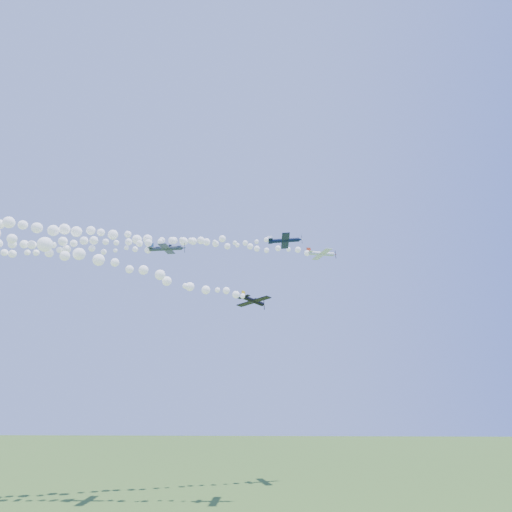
{
  "coord_description": "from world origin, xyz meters",
  "views": [
    {
      "loc": [
        10.51,
        -89.68,
        18.92
      ],
      "look_at": [
        7.83,
        -5.63,
        46.13
      ],
      "focal_mm": 30.0,
      "sensor_mm": 36.0,
      "label": 1
    }
  ],
  "objects_px": {
    "plane_white": "(322,254)",
    "plane_navy": "(285,240)",
    "plane_black": "(254,301)",
    "plane_grey": "(167,248)"
  },
  "relations": [
    {
      "from": "plane_navy",
      "to": "plane_black",
      "type": "height_order",
      "value": "plane_navy"
    },
    {
      "from": "plane_white",
      "to": "plane_navy",
      "type": "xyz_separation_m",
      "value": [
        -9.71,
        -18.4,
        -3.1
      ]
    },
    {
      "from": "plane_navy",
      "to": "plane_grey",
      "type": "xyz_separation_m",
      "value": [
        -24.31,
        -0.07,
        -1.49
      ]
    },
    {
      "from": "plane_navy",
      "to": "plane_black",
      "type": "relative_size",
      "value": 1.21
    },
    {
      "from": "plane_grey",
      "to": "plane_black",
      "type": "bearing_deg",
      "value": -26.31
    },
    {
      "from": "plane_white",
      "to": "plane_navy",
      "type": "height_order",
      "value": "plane_white"
    },
    {
      "from": "plane_navy",
      "to": "plane_white",
      "type": "bearing_deg",
      "value": 61.56
    },
    {
      "from": "plane_grey",
      "to": "plane_black",
      "type": "height_order",
      "value": "plane_grey"
    },
    {
      "from": "plane_white",
      "to": "plane_navy",
      "type": "distance_m",
      "value": 21.04
    },
    {
      "from": "plane_white",
      "to": "plane_navy",
      "type": "bearing_deg",
      "value": -136.48
    }
  ]
}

